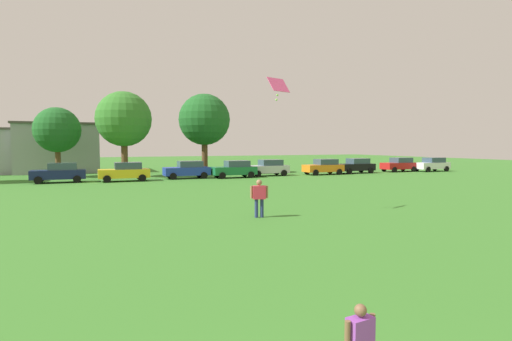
% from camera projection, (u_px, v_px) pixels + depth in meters
% --- Properties ---
extents(ground_plane, '(160.00, 160.00, 0.00)m').
position_uv_depth(ground_plane, '(123.00, 188.00, 30.50)').
color(ground_plane, '#387528').
extents(child_kite_flyer, '(0.53, 0.25, 1.11)m').
position_uv_depth(child_kite_flyer, '(360.00, 337.00, 5.43)').
color(child_kite_flyer, '#3F3833').
rests_on(child_kite_flyer, ground).
extents(adult_bystander, '(0.79, 0.44, 1.70)m').
position_uv_depth(adult_bystander, '(259.00, 195.00, 17.98)').
color(adult_bystander, navy).
rests_on(adult_bystander, ground).
extents(kite, '(1.18, 0.82, 1.08)m').
position_uv_depth(kite, '(278.00, 86.00, 18.79)').
color(kite, '#F24C8C').
extents(parked_car_navy_0, '(4.30, 2.02, 1.68)m').
position_uv_depth(parked_car_navy_0, '(60.00, 173.00, 34.52)').
color(parked_car_navy_0, '#141E4C').
rests_on(parked_car_navy_0, ground).
extents(parked_car_yellow_1, '(4.30, 2.02, 1.68)m').
position_uv_depth(parked_car_yellow_1, '(125.00, 172.00, 35.79)').
color(parked_car_yellow_1, yellow).
rests_on(parked_car_yellow_1, ground).
extents(parked_car_blue_2, '(4.30, 2.02, 1.68)m').
position_uv_depth(parked_car_blue_2, '(188.00, 170.00, 38.74)').
color(parked_car_blue_2, '#1E38AD').
rests_on(parked_car_blue_2, ground).
extents(parked_car_green_3, '(4.30, 2.02, 1.68)m').
position_uv_depth(parked_car_green_3, '(235.00, 169.00, 39.60)').
color(parked_car_green_3, '#196B38').
rests_on(parked_car_green_3, ground).
extents(parked_car_silver_4, '(4.30, 2.02, 1.68)m').
position_uv_depth(parked_car_silver_4, '(268.00, 168.00, 42.05)').
color(parked_car_silver_4, silver).
rests_on(parked_car_silver_4, ground).
extents(parked_car_orange_5, '(4.30, 2.02, 1.68)m').
position_uv_depth(parked_car_orange_5, '(324.00, 167.00, 43.78)').
color(parked_car_orange_5, orange).
rests_on(parked_car_orange_5, ground).
extents(parked_car_black_6, '(4.30, 2.02, 1.68)m').
position_uv_depth(parked_car_black_6, '(356.00, 166.00, 45.92)').
color(parked_car_black_6, black).
rests_on(parked_car_black_6, ground).
extents(parked_car_red_7, '(4.30, 2.02, 1.68)m').
position_uv_depth(parked_car_red_7, '(399.00, 165.00, 48.60)').
color(parked_car_red_7, red).
rests_on(parked_car_red_7, ground).
extents(parked_car_white_8, '(4.30, 2.02, 1.68)m').
position_uv_depth(parked_car_white_8, '(432.00, 164.00, 49.07)').
color(parked_car_white_8, white).
rests_on(parked_car_white_8, ground).
extents(tree_left, '(4.44, 4.44, 6.92)m').
position_uv_depth(tree_left, '(57.00, 130.00, 39.86)').
color(tree_left, brown).
rests_on(tree_left, ground).
extents(tree_right, '(5.47, 5.47, 8.53)m').
position_uv_depth(tree_right, '(124.00, 119.00, 40.31)').
color(tree_right, brown).
rests_on(tree_right, ground).
extents(tree_far_right, '(5.70, 5.70, 8.89)m').
position_uv_depth(tree_far_right, '(204.00, 120.00, 45.10)').
color(tree_far_right, brown).
rests_on(tree_far_right, ground).
extents(house_right, '(9.02, 9.05, 5.72)m').
position_uv_depth(house_right, '(60.00, 148.00, 48.10)').
color(house_right, '#9999A3').
rests_on(house_right, ground).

